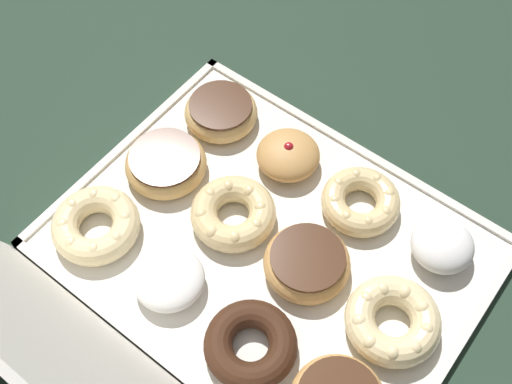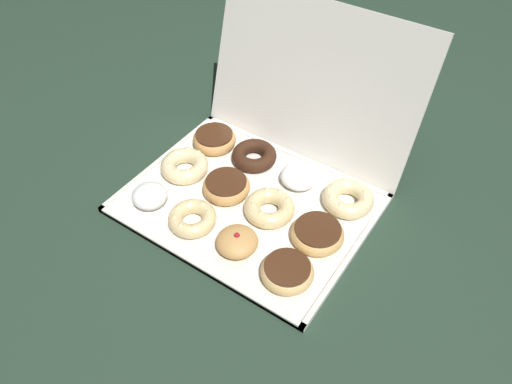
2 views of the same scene
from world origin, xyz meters
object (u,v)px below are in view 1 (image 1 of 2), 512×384
(chocolate_frosted_donut_5, at_px, (307,263))
(cruller_donut_6, at_px, (232,215))
(chocolate_cake_ring_donut_9, at_px, (251,345))
(jelly_filled_donut_2, at_px, (288,155))
(chocolate_frosted_donut_3, at_px, (221,112))
(cruller_donut_4, at_px, (391,323))
(donut_box, at_px, (269,246))
(chocolate_frosted_donut_7, at_px, (166,163))
(cruller_donut_11, at_px, (96,225))
(cruller_donut_1, at_px, (361,201))
(powdered_filled_donut_0, at_px, (442,245))
(powdered_filled_donut_10, at_px, (169,279))

(chocolate_frosted_donut_5, xyz_separation_m, cruller_donut_6, (0.12, 0.00, -0.00))
(chocolate_frosted_donut_5, height_order, chocolate_cake_ring_donut_9, chocolate_frosted_donut_5)
(cruller_donut_6, bearing_deg, jelly_filled_donut_2, -91.30)
(chocolate_frosted_donut_3, distance_m, chocolate_frosted_donut_5, 0.28)
(cruller_donut_4, distance_m, cruller_donut_6, 0.25)
(cruller_donut_6, bearing_deg, chocolate_cake_ring_donut_9, 135.93)
(donut_box, distance_m, cruller_donut_4, 0.19)
(chocolate_frosted_donut_5, relative_size, cruller_donut_6, 0.97)
(chocolate_frosted_donut_7, bearing_deg, chocolate_frosted_donut_5, 178.73)
(jelly_filled_donut_2, xyz_separation_m, cruller_donut_6, (0.00, 0.13, -0.00))
(chocolate_cake_ring_donut_9, distance_m, cruller_donut_11, 0.27)
(cruller_donut_1, bearing_deg, chocolate_frosted_donut_3, -0.94)
(powdered_filled_donut_0, xyz_separation_m, chocolate_frosted_donut_5, (0.13, 0.13, -0.00))
(donut_box, xyz_separation_m, cruller_donut_6, (0.06, 0.00, 0.02))
(powdered_filled_donut_0, distance_m, cruller_donut_6, 0.28)
(jelly_filled_donut_2, bearing_deg, chocolate_frosted_donut_5, 134.32)
(donut_box, distance_m, cruller_donut_6, 0.07)
(donut_box, xyz_separation_m, chocolate_frosted_donut_7, (0.19, -0.01, 0.02))
(donut_box, relative_size, cruller_donut_1, 5.04)
(powdered_filled_donut_0, xyz_separation_m, cruller_donut_4, (-0.00, 0.13, -0.00))
(powdered_filled_donut_0, bearing_deg, donut_box, 34.16)
(jelly_filled_donut_2, bearing_deg, cruller_donut_1, -179.96)
(powdered_filled_donut_10, distance_m, cruller_donut_11, 0.13)
(chocolate_frosted_donut_3, xyz_separation_m, cruller_donut_6, (-0.12, 0.13, 0.00))
(powdered_filled_donut_0, distance_m, cruller_donut_11, 0.46)
(chocolate_frosted_donut_3, bearing_deg, jelly_filled_donut_2, 178.11)
(cruller_donut_1, height_order, cruller_donut_6, cruller_donut_6)
(donut_box, bearing_deg, chocolate_frosted_donut_5, -179.90)
(chocolate_frosted_donut_3, bearing_deg, cruller_donut_1, 179.06)
(chocolate_frosted_donut_5, height_order, cruller_donut_6, same)
(cruller_donut_4, bearing_deg, chocolate_frosted_donut_3, -19.10)
(chocolate_cake_ring_donut_9, bearing_deg, chocolate_frosted_donut_3, -45.11)
(powdered_filled_donut_0, bearing_deg, cruller_donut_4, 90.98)
(chocolate_frosted_donut_7, height_order, chocolate_cake_ring_donut_9, chocolate_frosted_donut_7)
(chocolate_frosted_donut_5, distance_m, cruller_donut_6, 0.12)
(powdered_filled_donut_0, xyz_separation_m, cruller_donut_11, (0.38, 0.25, -0.00))
(cruller_donut_1, xyz_separation_m, powdered_filled_donut_10, (0.13, 0.25, 0.00))
(powdered_filled_donut_0, relative_size, cruller_donut_1, 0.76)
(cruller_donut_4, xyz_separation_m, cruller_donut_11, (0.38, 0.12, -0.00))
(chocolate_frosted_donut_5, relative_size, chocolate_frosted_donut_7, 0.97)
(powdered_filled_donut_10, bearing_deg, cruller_donut_1, -117.70)
(jelly_filled_donut_2, relative_size, cruller_donut_11, 0.77)
(cruller_donut_11, bearing_deg, cruller_donut_4, -162.30)
(powdered_filled_donut_0, bearing_deg, chocolate_frosted_donut_3, 0.13)
(chocolate_frosted_donut_3, xyz_separation_m, chocolate_cake_ring_donut_9, (-0.26, 0.26, -0.00))
(chocolate_frosted_donut_7, distance_m, powdered_filled_donut_10, 0.18)
(jelly_filled_donut_2, relative_size, powdered_filled_donut_10, 0.99)
(powdered_filled_donut_0, distance_m, cruller_donut_4, 0.13)
(cruller_donut_1, height_order, chocolate_frosted_donut_7, chocolate_frosted_donut_7)
(donut_box, bearing_deg, cruller_donut_11, 32.92)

